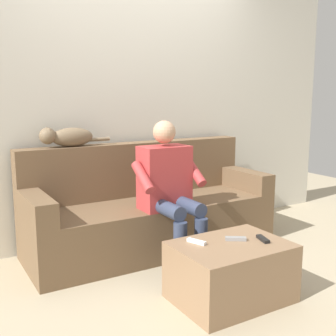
{
  "coord_description": "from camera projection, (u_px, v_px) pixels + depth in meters",
  "views": [
    {
      "loc": [
        1.65,
        2.96,
        1.32
      ],
      "look_at": [
        0.0,
        0.18,
        0.75
      ],
      "focal_mm": 44.91,
      "sensor_mm": 36.0,
      "label": 1
    }
  ],
  "objects": [
    {
      "name": "person_solo_seated",
      "position": [
        169.0,
        185.0,
        3.24
      ],
      "size": [
        0.54,
        0.55,
        1.12
      ],
      "color": "#B23838",
      "rests_on": "ground"
    },
    {
      "name": "remote_gray",
      "position": [
        236.0,
        239.0,
        2.74
      ],
      "size": [
        0.14,
        0.11,
        0.02
      ],
      "primitive_type": "cube",
      "rotation": [
        0.0,
        0.0,
        5.7
      ],
      "color": "gray",
      "rests_on": "coffee_table"
    },
    {
      "name": "back_wall",
      "position": [
        128.0,
        107.0,
        3.81
      ],
      "size": [
        4.79,
        0.06,
        2.41
      ],
      "primitive_type": "cube",
      "color": "beige",
      "rests_on": "ground"
    },
    {
      "name": "coffee_table",
      "position": [
        231.0,
        272.0,
        2.71
      ],
      "size": [
        0.72,
        0.53,
        0.38
      ],
      "color": "#8C6B4C",
      "rests_on": "ground"
    },
    {
      "name": "cat_on_backrest",
      "position": [
        67.0,
        137.0,
        3.39
      ],
      "size": [
        0.59,
        0.14,
        0.17
      ],
      "color": "#756047",
      "rests_on": "couch"
    },
    {
      "name": "remote_white",
      "position": [
        196.0,
        242.0,
        2.68
      ],
      "size": [
        0.08,
        0.14,
        0.02
      ],
      "primitive_type": "cube",
      "rotation": [
        0.0,
        0.0,
        1.93
      ],
      "color": "white",
      "rests_on": "coffee_table"
    },
    {
      "name": "couch",
      "position": [
        149.0,
        212.0,
        3.63
      ],
      "size": [
        2.11,
        0.74,
        0.9
      ],
      "color": "brown",
      "rests_on": "ground"
    },
    {
      "name": "remote_black",
      "position": [
        263.0,
        239.0,
        2.73
      ],
      "size": [
        0.07,
        0.13,
        0.02
      ],
      "primitive_type": "cube",
      "rotation": [
        0.0,
        0.0,
        1.28
      ],
      "color": "black",
      "rests_on": "coffee_table"
    },
    {
      "name": "ground_plane",
      "position": [
        197.0,
        278.0,
        3.06
      ],
      "size": [
        8.0,
        8.0,
        0.0
      ],
      "primitive_type": "plane",
      "color": "tan"
    }
  ]
}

